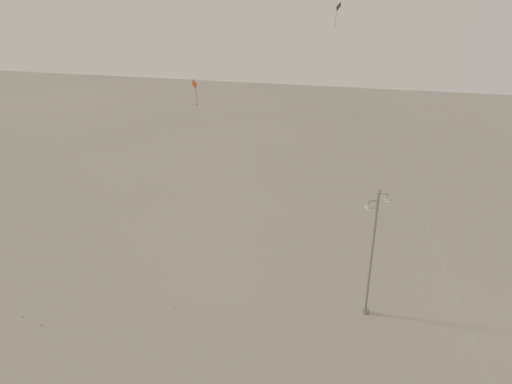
# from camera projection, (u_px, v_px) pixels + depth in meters

# --- Properties ---
(ground) EXTENTS (160.00, 160.00, 0.00)m
(ground) POSITION_uv_depth(u_px,v_px,m) (205.00, 362.00, 29.11)
(ground) COLOR gray
(ground) RESTS_ON ground
(street_lamp) EXTENTS (1.57, 0.81, 8.98)m
(street_lamp) POSITION_uv_depth(u_px,v_px,m) (372.00, 251.00, 31.38)
(street_lamp) COLOR gray
(street_lamp) RESTS_ON ground
(kite_3) EXTENTS (9.13, 6.80, 14.99)m
(kite_3) POSITION_uv_depth(u_px,v_px,m) (155.00, 148.00, 30.65)
(kite_3) COLOR maroon
(kite_3) RESTS_ON ground
(kite_4) EXTENTS (11.23, 15.68, 19.04)m
(kite_4) POSITION_uv_depth(u_px,v_px,m) (374.00, 96.00, 32.34)
(kite_4) COLOR #2B2724
(kite_4) RESTS_ON ground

